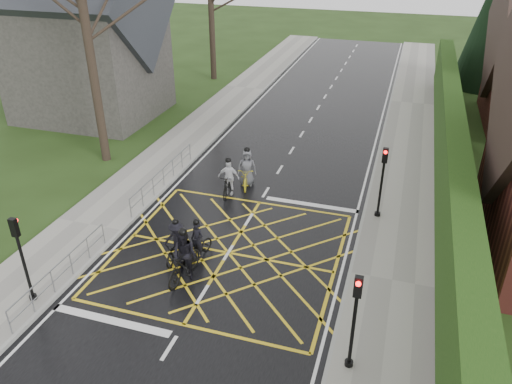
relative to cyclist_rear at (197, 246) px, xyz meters
The scene contains 18 objects.
ground 1.28m from the cyclist_rear, 32.48° to the left, with size 120.00×120.00×0.00m, color #1D3010.
road 1.28m from the cyclist_rear, 32.48° to the left, with size 9.00×80.00×0.01m, color black.
sidewalk_right 7.02m from the cyclist_rear, ahead, with size 3.00×80.00×0.15m, color gray.
sidewalk_left 5.08m from the cyclist_rear, behind, with size 3.00×80.00×0.15m, color gray.
stone_wall 10.96m from the cyclist_rear, 37.19° to the left, with size 0.50×38.00×0.70m, color slate.
hedge 11.07m from the cyclist_rear, 37.19° to the left, with size 0.90×38.00×2.80m, color #15330D.
conifer 29.44m from the cyclist_rear, 66.22° to the left, with size 4.60×4.60×10.00m.
church 18.34m from the cyclist_rear, 134.84° to the left, with size 8.80×7.80×11.00m.
railing_south 4.67m from the cyclist_rear, 141.91° to the right, with size 0.05×5.04×1.03m.
railing_north 5.91m from the cyclist_rear, 128.43° to the left, with size 0.05×6.04×1.03m.
traffic_light_ne 7.84m from the cyclist_rear, 38.40° to the left, with size 0.24×0.31×3.21m.
traffic_light_se 7.15m from the cyclist_rear, 30.48° to the right, with size 0.24×0.31×3.21m.
traffic_light_sw 5.76m from the cyclist_rear, 136.78° to the right, with size 0.24×0.31×3.21m.
cyclist_rear is the anchor object (origin of this frame).
cyclist_back 1.25m from the cyclist_rear, 86.36° to the right, with size 0.98×2.07×2.02m.
cyclist_mid 0.74m from the cyclist_rear, 162.34° to the right, with size 1.00×1.72×1.65m.
cyclist_front 5.00m from the cyclist_rear, 96.84° to the left, with size 1.01×1.85×1.81m.
cyclist_lead 6.06m from the cyclist_rear, 90.76° to the left, with size 1.17×2.10×1.93m.
Camera 1 is at (5.59, -14.38, 10.95)m, focal length 35.00 mm.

